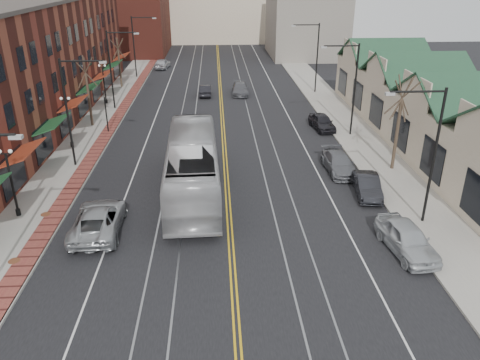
{
  "coord_description": "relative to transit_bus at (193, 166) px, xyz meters",
  "views": [
    {
      "loc": [
        -0.7,
        -17.75,
        13.85
      ],
      "look_at": [
        0.73,
        8.36,
        2.0
      ],
      "focal_mm": 35.0,
      "sensor_mm": 36.0,
      "label": 1
    }
  ],
  "objects": [
    {
      "name": "lamppost_l_1",
      "position": [
        -10.52,
        -3.0,
        0.29
      ],
      "size": [
        0.84,
        0.28,
        4.27
      ],
      "color": "black",
      "rests_on": "sidewalk_left"
    },
    {
      "name": "parked_car_b",
      "position": [
        11.58,
        -1.13,
        -1.23
      ],
      "size": [
        1.97,
        4.29,
        1.36
      ],
      "primitive_type": "imported",
      "rotation": [
        0.0,
        0.0,
        -0.13
      ],
      "color": "black",
      "rests_on": "ground"
    },
    {
      "name": "tree_right_mid",
      "position": [
        14.78,
        3.0,
        1.84
      ],
      "size": [
        1.9,
        1.46,
        6.93
      ],
      "color": "#382B21",
      "rests_on": "sidewalk_right"
    },
    {
      "name": "sidewalk_left",
      "position": [
        -9.72,
        9.0,
        -1.84
      ],
      "size": [
        4.0,
        120.0,
        0.15
      ],
      "primitive_type": "cube",
      "color": "gray",
      "rests_on": "ground"
    },
    {
      "name": "sidewalk_right",
      "position": [
        14.28,
        9.0,
        -1.84
      ],
      "size": [
        4.0,
        120.0,
        0.15
      ],
      "primitive_type": "cube",
      "color": "gray",
      "rests_on": "ground"
    },
    {
      "name": "traffic_signal",
      "position": [
        -8.32,
        13.0,
        0.43
      ],
      "size": [
        0.18,
        0.15,
        3.8
      ],
      "color": "black",
      "rests_on": "sidewalk_left"
    },
    {
      "name": "streetlight_l_1",
      "position": [
        -8.76,
        5.0,
        3.11
      ],
      "size": [
        3.33,
        0.25,
        8.0
      ],
      "color": "black",
      "rests_on": "sidewalk_left"
    },
    {
      "name": "building_left",
      "position": [
        -16.72,
        16.0,
        3.59
      ],
      "size": [
        10.0,
        50.0,
        11.0
      ],
      "primitive_type": "cube",
      "color": "maroon",
      "rests_on": "ground"
    },
    {
      "name": "backdrop_mid",
      "position": [
        2.28,
        74.0,
        2.59
      ],
      "size": [
        22.0,
        14.0,
        9.0
      ],
      "primitive_type": "cube",
      "color": "#C3B296",
      "rests_on": "ground"
    },
    {
      "name": "transit_bus",
      "position": [
        0.0,
        0.0,
        0.0
      ],
      "size": [
        3.64,
        13.83,
        3.83
      ],
      "primitive_type": "imported",
      "rotation": [
        0.0,
        0.0,
        3.17
      ],
      "color": "#BCBCBE",
      "rests_on": "ground"
    },
    {
      "name": "parked_suv",
      "position": [
        -5.22,
        -4.99,
        -1.12
      ],
      "size": [
        2.81,
        5.78,
        1.58
      ],
      "primitive_type": "imported",
      "rotation": [
        0.0,
        0.0,
        3.17
      ],
      "color": "#A2A6A9",
      "rests_on": "ground"
    },
    {
      "name": "streetlight_r_1",
      "position": [
        13.33,
        11.0,
        3.11
      ],
      "size": [
        3.33,
        0.25,
        8.0
      ],
      "color": "black",
      "rests_on": "sidewalk_right"
    },
    {
      "name": "backdrop_left",
      "position": [
        -13.72,
        59.0,
        5.09
      ],
      "size": [
        14.0,
        18.0,
        14.0
      ],
      "primitive_type": "cube",
      "color": "maroon",
      "rests_on": "ground"
    },
    {
      "name": "distant_car_right",
      "position": [
        4.63,
        26.76,
        -1.23
      ],
      "size": [
        2.04,
        4.75,
        1.36
      ],
      "primitive_type": "imported",
      "rotation": [
        0.0,
        0.0,
        -0.03
      ],
      "color": "#57585D",
      "rests_on": "ground"
    },
    {
      "name": "tree_left_near",
      "position": [
        -10.22,
        15.0,
        1.6
      ],
      "size": [
        1.78,
        1.37,
        6.48
      ],
      "color": "#382B21",
      "rests_on": "sidewalk_left"
    },
    {
      "name": "lamppost_l_2",
      "position": [
        -10.52,
        9.0,
        0.29
      ],
      "size": [
        0.84,
        0.28,
        4.27
      ],
      "color": "black",
      "rests_on": "sidewalk_left"
    },
    {
      "name": "building_right",
      "position": [
        20.28,
        9.0,
        0.39
      ],
      "size": [
        8.0,
        36.0,
        4.6
      ],
      "primitive_type": "cube",
      "color": "#C3B296",
      "rests_on": "ground"
    },
    {
      "name": "streetlight_l_3",
      "position": [
        -8.76,
        37.0,
        3.11
      ],
      "size": [
        3.33,
        0.25,
        8.0
      ],
      "color": "black",
      "rests_on": "sidewalk_left"
    },
    {
      "name": "tree_left_far",
      "position": [
        -10.22,
        31.0,
        1.36
      ],
      "size": [
        1.66,
        1.28,
        6.02
      ],
      "color": "#382B21",
      "rests_on": "sidewalk_left"
    },
    {
      "name": "lamppost_l_3",
      "position": [
        -10.52,
        23.0,
        0.29
      ],
      "size": [
        0.84,
        0.28,
        4.27
      ],
      "color": "black",
      "rests_on": "sidewalk_left"
    },
    {
      "name": "ground",
      "position": [
        2.28,
        -11.0,
        -1.91
      ],
      "size": [
        160.0,
        160.0,
        0.0
      ],
      "primitive_type": "plane",
      "color": "black",
      "rests_on": "ground"
    },
    {
      "name": "streetlight_r_0",
      "position": [
        13.33,
        -5.0,
        3.11
      ],
      "size": [
        3.33,
        0.25,
        8.0
      ],
      "color": "black",
      "rests_on": "sidewalk_right"
    },
    {
      "name": "manhole_mid",
      "position": [
        -8.92,
        -8.0,
        -1.76
      ],
      "size": [
        0.6,
        0.6,
        0.02
      ],
      "primitive_type": "cylinder",
      "color": "#592D19",
      "rests_on": "sidewalk_left"
    },
    {
      "name": "streetlight_l_2",
      "position": [
        -8.76,
        21.0,
        3.11
      ],
      "size": [
        3.33,
        0.25,
        8.0
      ],
      "color": "black",
      "rests_on": "sidewalk_left"
    },
    {
      "name": "parked_car_a",
      "position": [
        11.58,
        -7.99,
        -1.11
      ],
      "size": [
        2.46,
        4.9,
        1.6
      ],
      "primitive_type": "imported",
      "rotation": [
        0.0,
        0.0,
        0.12
      ],
      "color": "#BABEC1",
      "rests_on": "ground"
    },
    {
      "name": "parked_car_c",
      "position": [
        10.66,
        2.87,
        -1.23
      ],
      "size": [
        2.08,
        4.78,
        1.37
      ],
      "primitive_type": "imported",
      "rotation": [
        0.0,
        0.0,
        0.04
      ],
      "color": "slate",
      "rests_on": "ground"
    },
    {
      "name": "distant_car_left",
      "position": [
        0.46,
        26.41,
        -1.27
      ],
      "size": [
        1.37,
        3.92,
        1.29
      ],
      "primitive_type": "imported",
      "rotation": [
        0.0,
        0.0,
        3.14
      ],
      "color": "black",
      "rests_on": "ground"
    },
    {
      "name": "manhole_far",
      "position": [
        -8.92,
        -3.0,
        -1.76
      ],
      "size": [
        0.6,
        0.6,
        0.02
      ],
      "primitive_type": "cylinder",
      "color": "#592D19",
      "rests_on": "sidewalk_left"
    },
    {
      "name": "streetlight_r_2",
      "position": [
        13.33,
        27.0,
        3.11
      ],
      "size": [
        3.33,
        0.25,
        8.0
      ],
      "color": "black",
      "rests_on": "sidewalk_right"
    },
    {
      "name": "parked_car_d",
      "position": [
        11.58,
        12.96,
        -1.2
      ],
      "size": [
        2.18,
        4.38,
        1.44
      ],
      "primitive_type": "imported",
      "rotation": [
        0.0,
        0.0,
        0.12
      ],
      "color": "black",
      "rests_on": "ground"
    },
    {
      "name": "distant_car_far",
      "position": [
        -6.22,
        43.48,
        -1.16
      ],
      "size": [
        2.33,
        4.6,
        1.5
      ],
      "primitive_type": "imported",
      "rotation": [
        0.0,
        0.0,
        3.01
      ],
      "color": "#B1B2B8",
      "rests_on": "ground"
    },
    {
      "name": "backdrop_right",
      "position": [
        17.28,
        54.0,
        3.59
      ],
      "size": [
        12.0,
        16.0,
        11.0
      ],
      "primitive_type": "cube",
      "color": "slate",
      "rests_on": "ground"
    }
  ]
}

